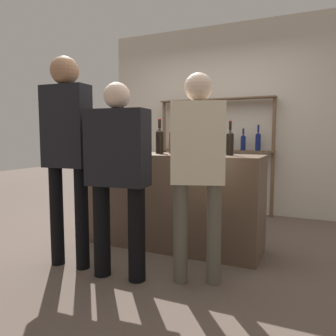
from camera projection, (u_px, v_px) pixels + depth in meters
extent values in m
plane|color=brown|center=(168.00, 245.00, 3.48)|extent=(16.00, 16.00, 0.00)
cube|color=brown|center=(168.00, 200.00, 3.43)|extent=(1.93, 0.55, 0.97)
cube|color=beige|center=(219.00, 120.00, 5.04)|extent=(3.53, 0.12, 2.80)
cylinder|color=brown|center=(164.00, 155.00, 5.28)|extent=(0.05, 0.05, 1.70)
cylinder|color=brown|center=(273.00, 158.00, 4.58)|extent=(0.05, 0.05, 1.70)
cube|color=brown|center=(216.00, 100.00, 4.85)|extent=(1.74, 0.18, 0.02)
cube|color=brown|center=(215.00, 150.00, 4.92)|extent=(1.74, 0.18, 0.02)
cylinder|color=brown|center=(176.00, 142.00, 5.17)|extent=(0.07, 0.07, 0.23)
cone|color=brown|center=(176.00, 134.00, 5.16)|extent=(0.07, 0.07, 0.03)
cylinder|color=brown|center=(176.00, 130.00, 5.15)|extent=(0.03, 0.03, 0.07)
cylinder|color=black|center=(176.00, 128.00, 5.15)|extent=(0.03, 0.03, 0.01)
cylinder|color=black|center=(189.00, 142.00, 5.08)|extent=(0.07, 0.07, 0.23)
cone|color=black|center=(189.00, 134.00, 5.07)|extent=(0.07, 0.07, 0.03)
cylinder|color=black|center=(189.00, 130.00, 5.07)|extent=(0.03, 0.03, 0.08)
cylinder|color=#232328|center=(189.00, 127.00, 5.06)|extent=(0.03, 0.03, 0.01)
cylinder|color=silver|center=(202.00, 143.00, 5.00)|extent=(0.07, 0.07, 0.21)
cone|color=silver|center=(202.00, 135.00, 4.99)|extent=(0.07, 0.07, 0.03)
cylinder|color=silver|center=(202.00, 131.00, 4.98)|extent=(0.03, 0.03, 0.09)
cylinder|color=gold|center=(202.00, 127.00, 4.97)|extent=(0.03, 0.03, 0.01)
cylinder|color=brown|center=(215.00, 143.00, 4.91)|extent=(0.07, 0.07, 0.20)
cone|color=brown|center=(215.00, 135.00, 4.90)|extent=(0.07, 0.07, 0.03)
cylinder|color=brown|center=(215.00, 132.00, 4.89)|extent=(0.03, 0.03, 0.08)
cylinder|color=gold|center=(215.00, 129.00, 4.89)|extent=(0.03, 0.03, 0.01)
cylinder|color=silver|center=(229.00, 142.00, 4.82)|extent=(0.06, 0.06, 0.23)
cone|color=silver|center=(229.00, 134.00, 4.81)|extent=(0.06, 0.06, 0.03)
cylinder|color=silver|center=(229.00, 130.00, 4.80)|extent=(0.02, 0.02, 0.07)
cylinder|color=gold|center=(229.00, 128.00, 4.80)|extent=(0.03, 0.03, 0.01)
cylinder|color=#0F1956|center=(243.00, 144.00, 4.74)|extent=(0.07, 0.07, 0.20)
cone|color=#0F1956|center=(243.00, 136.00, 4.72)|extent=(0.07, 0.07, 0.03)
cylinder|color=#0F1956|center=(243.00, 132.00, 4.72)|extent=(0.03, 0.03, 0.08)
cylinder|color=gold|center=(243.00, 128.00, 4.71)|extent=(0.03, 0.03, 0.01)
cylinder|color=#0F1956|center=(258.00, 143.00, 4.65)|extent=(0.07, 0.07, 0.23)
cone|color=#0F1956|center=(258.00, 133.00, 4.63)|extent=(0.07, 0.07, 0.03)
cylinder|color=#0F1956|center=(258.00, 129.00, 4.63)|extent=(0.03, 0.03, 0.09)
cylinder|color=black|center=(258.00, 125.00, 4.62)|extent=(0.03, 0.03, 0.01)
cylinder|color=brown|center=(173.00, 143.00, 3.41)|extent=(0.09, 0.09, 0.22)
cone|color=brown|center=(173.00, 130.00, 3.40)|extent=(0.09, 0.09, 0.04)
cylinder|color=brown|center=(173.00, 125.00, 3.40)|extent=(0.03, 0.03, 0.08)
cylinder|color=gold|center=(173.00, 120.00, 3.39)|extent=(0.03, 0.03, 0.01)
cylinder|color=black|center=(123.00, 143.00, 3.65)|extent=(0.08, 0.08, 0.21)
cone|color=black|center=(123.00, 133.00, 3.64)|extent=(0.08, 0.08, 0.04)
cylinder|color=black|center=(123.00, 127.00, 3.64)|extent=(0.03, 0.03, 0.08)
cylinder|color=black|center=(123.00, 123.00, 3.63)|extent=(0.03, 0.03, 0.01)
cylinder|color=black|center=(160.00, 143.00, 3.47)|extent=(0.09, 0.09, 0.23)
cone|color=black|center=(160.00, 130.00, 3.45)|extent=(0.09, 0.09, 0.04)
cylinder|color=black|center=(160.00, 124.00, 3.45)|extent=(0.03, 0.03, 0.09)
cylinder|color=maroon|center=(160.00, 119.00, 3.44)|extent=(0.03, 0.03, 0.01)
cylinder|color=silver|center=(97.00, 143.00, 3.65)|extent=(0.09, 0.09, 0.22)
cone|color=silver|center=(97.00, 131.00, 3.64)|extent=(0.09, 0.09, 0.04)
cylinder|color=silver|center=(96.00, 125.00, 3.63)|extent=(0.03, 0.03, 0.09)
cylinder|color=black|center=(96.00, 120.00, 3.63)|extent=(0.03, 0.03, 0.01)
cylinder|color=black|center=(230.00, 145.00, 3.15)|extent=(0.07, 0.07, 0.20)
cone|color=black|center=(230.00, 132.00, 3.14)|extent=(0.07, 0.07, 0.03)
cylinder|color=black|center=(230.00, 126.00, 3.13)|extent=(0.03, 0.03, 0.08)
cylinder|color=maroon|center=(230.00, 121.00, 3.13)|extent=(0.03, 0.03, 0.01)
cylinder|color=silver|center=(134.00, 152.00, 3.73)|extent=(0.06, 0.06, 0.00)
cylinder|color=silver|center=(134.00, 148.00, 3.73)|extent=(0.01, 0.01, 0.08)
cone|color=silver|center=(134.00, 141.00, 3.72)|extent=(0.07, 0.07, 0.08)
cylinder|color=silver|center=(192.00, 148.00, 3.33)|extent=(0.12, 0.12, 0.13)
sphere|color=tan|center=(188.00, 151.00, 3.31)|extent=(0.02, 0.02, 0.02)
sphere|color=tan|center=(188.00, 151.00, 3.33)|extent=(0.02, 0.02, 0.02)
sphere|color=tan|center=(189.00, 151.00, 3.29)|extent=(0.02, 0.02, 0.02)
sphere|color=tan|center=(188.00, 153.00, 3.34)|extent=(0.02, 0.02, 0.02)
sphere|color=tan|center=(188.00, 149.00, 3.33)|extent=(0.02, 0.02, 0.02)
cylinder|color=#575347|center=(192.00, 200.00, 4.04)|extent=(0.12, 0.12, 0.74)
cylinder|color=#575347|center=(213.00, 201.00, 3.94)|extent=(0.12, 0.12, 0.74)
cube|color=beige|center=(203.00, 146.00, 3.92)|extent=(0.43, 0.21, 0.59)
sphere|color=#936B4C|center=(203.00, 112.00, 3.89)|extent=(0.20, 0.20, 0.20)
cylinder|color=black|center=(82.00, 219.00, 2.84)|extent=(0.12, 0.12, 0.88)
cylinder|color=black|center=(57.00, 216.00, 2.93)|extent=(0.12, 0.12, 0.88)
cube|color=black|center=(66.00, 127.00, 2.80)|extent=(0.43, 0.21, 0.70)
sphere|color=#936B4C|center=(65.00, 71.00, 2.76)|extent=(0.24, 0.24, 0.24)
cylinder|color=#575347|center=(214.00, 234.00, 2.55)|extent=(0.11, 0.11, 0.79)
cylinder|color=#575347|center=(181.00, 233.00, 2.58)|extent=(0.11, 0.11, 0.79)
cube|color=beige|center=(198.00, 143.00, 2.49)|extent=(0.44, 0.30, 0.62)
sphere|color=beige|center=(198.00, 87.00, 2.45)|extent=(0.21, 0.21, 0.21)
cylinder|color=black|center=(137.00, 234.00, 2.60)|extent=(0.14, 0.14, 0.76)
cylinder|color=black|center=(102.00, 230.00, 2.70)|extent=(0.14, 0.14, 0.76)
cube|color=black|center=(118.00, 148.00, 2.58)|extent=(0.51, 0.26, 0.60)
sphere|color=beige|center=(117.00, 96.00, 2.54)|extent=(0.21, 0.21, 0.21)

